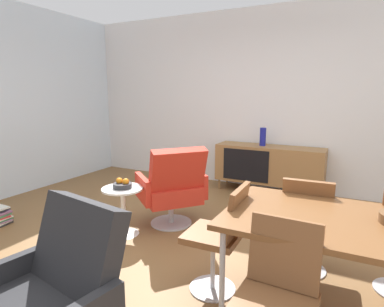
# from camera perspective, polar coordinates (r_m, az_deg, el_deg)

# --- Properties ---
(ground_plane) EXTENTS (8.32, 8.32, 0.00)m
(ground_plane) POSITION_cam_1_polar(r_m,az_deg,el_deg) (3.16, -0.82, -17.80)
(ground_plane) COLOR brown
(wall_back) EXTENTS (6.80, 0.12, 2.80)m
(wall_back) POSITION_cam_1_polar(r_m,az_deg,el_deg) (5.22, 12.81, 9.32)
(wall_back) COLOR white
(wall_back) RESTS_ON ground_plane
(sideboard) EXTENTS (1.60, 0.45, 0.72)m
(sideboard) POSITION_cam_1_polar(r_m,az_deg,el_deg) (4.99, 13.56, -1.90)
(sideboard) COLOR olive
(sideboard) RESTS_ON ground_plane
(vase_cobalt) EXTENTS (0.09, 0.09, 0.27)m
(vase_cobalt) POSITION_cam_1_polar(r_m,az_deg,el_deg) (4.95, 12.55, 2.94)
(vase_cobalt) COLOR navy
(vase_cobalt) RESTS_ON sideboard
(dining_table) EXTENTS (1.60, 0.90, 0.74)m
(dining_table) POSITION_cam_1_polar(r_m,az_deg,el_deg) (2.24, 27.33, -11.84)
(dining_table) COLOR brown
(dining_table) RESTS_ON ground_plane
(dining_chair_near_window) EXTENTS (0.43, 0.41, 0.86)m
(dining_chair_near_window) POSITION_cam_1_polar(r_m,az_deg,el_deg) (2.48, 5.17, -14.20)
(dining_chair_near_window) COLOR brown
(dining_chair_near_window) RESTS_ON ground_plane
(dining_chair_front_left) EXTENTS (0.41, 0.44, 0.86)m
(dining_chair_front_left) POSITION_cam_1_polar(r_m,az_deg,el_deg) (1.87, 14.94, -23.55)
(dining_chair_front_left) COLOR brown
(dining_chair_front_left) RESTS_ON ground_plane
(dining_chair_back_left) EXTENTS (0.42, 0.44, 0.86)m
(dining_chair_back_left) POSITION_cam_1_polar(r_m,az_deg,el_deg) (2.86, 19.87, -11.31)
(dining_chair_back_left) COLOR brown
(dining_chair_back_left) RESTS_ON ground_plane
(lounge_chair_red) EXTENTS (0.90, 0.91, 0.95)m
(lounge_chair_red) POSITION_cam_1_polar(r_m,az_deg,el_deg) (3.63, -3.47, -5.94)
(lounge_chair_red) COLOR red
(lounge_chair_red) RESTS_ON ground_plane
(armchair_black_shell) EXTENTS (0.79, 0.75, 0.95)m
(armchair_black_shell) POSITION_cam_1_polar(r_m,az_deg,el_deg) (1.96, -23.75, -22.42)
(armchair_black_shell) COLOR #262628
(armchair_black_shell) RESTS_ON ground_plane
(side_table_round) EXTENTS (0.44, 0.44, 0.52)m
(side_table_round) POSITION_cam_1_polar(r_m,az_deg,el_deg) (3.54, -12.20, -9.09)
(side_table_round) COLOR white
(side_table_round) RESTS_ON ground_plane
(fruit_bowl) EXTENTS (0.20, 0.20, 0.11)m
(fruit_bowl) POSITION_cam_1_polar(r_m,az_deg,el_deg) (3.47, -12.34, -5.43)
(fruit_bowl) COLOR #262628
(fruit_bowl) RESTS_ON side_table_round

